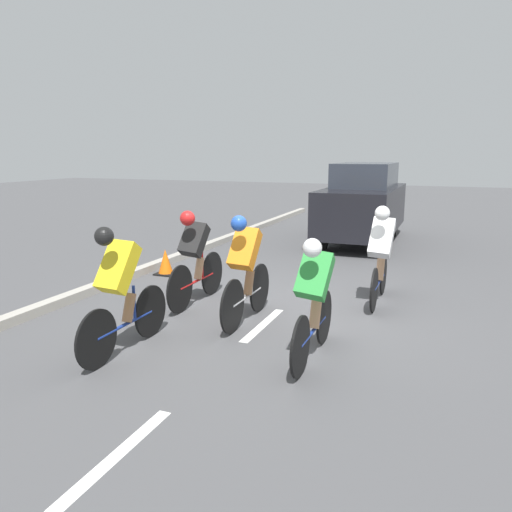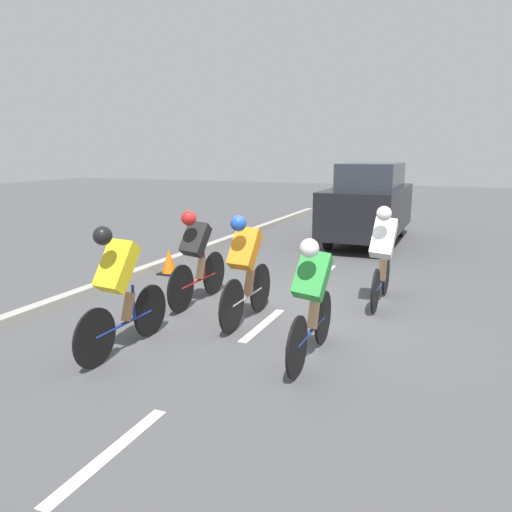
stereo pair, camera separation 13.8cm
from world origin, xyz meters
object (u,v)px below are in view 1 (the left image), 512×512
Objects in this scene: support_car at (363,203)px; cyclist_black at (195,256)px; cyclist_green at (314,297)px; cyclist_white at (381,252)px; traffic_cone at (166,262)px; cyclist_orange at (245,268)px; cyclist_yellow at (120,288)px.

cyclist_black is at bearing 77.46° from support_car.
support_car is at bearing -84.19° from cyclist_green.
cyclist_white is 2.83m from cyclist_black.
cyclist_orange is at bearing 141.24° from traffic_cone.
support_car is at bearing -102.54° from cyclist_black.
cyclist_black is 6.61m from support_car.
cyclist_white is 0.98× the size of cyclist_yellow.
cyclist_yellow is (0.91, 1.50, 0.02)m from cyclist_orange.
cyclist_black is at bearing 134.24° from traffic_cone.
cyclist_black is (2.62, 1.07, -0.05)m from cyclist_white.
cyclist_yellow reaches higher than cyclist_black.
support_car reaches higher than cyclist_yellow.
cyclist_green is at bearing 147.83° from cyclist_black.
cyclist_black is 0.40× the size of support_car.
traffic_cone is at bearing -38.76° from cyclist_orange.
cyclist_black is (0.13, -2.01, -0.03)m from cyclist_yellow.
support_car is (0.80, -7.85, 0.28)m from cyclist_green.
cyclist_white reaches higher than cyclist_black.
cyclist_white reaches higher than cyclist_yellow.
cyclist_white is 4.13m from traffic_cone.
support_car is at bearing -98.77° from cyclist_yellow.
cyclist_yellow is 2.02m from cyclist_black.
cyclist_white reaches higher than cyclist_orange.
traffic_cone is (1.58, -3.51, -0.56)m from cyclist_yellow.
cyclist_black reaches higher than cyclist_green.
traffic_cone is (1.45, -1.49, -0.53)m from cyclist_black.
cyclist_green reaches higher than traffic_cone.
cyclist_orange is 0.39× the size of support_car.
support_car reaches higher than cyclist_orange.
cyclist_yellow is at bearing 93.67° from cyclist_black.
cyclist_orange is (1.57, 1.58, -0.03)m from cyclist_white.
cyclist_green is 1.01× the size of cyclist_white.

